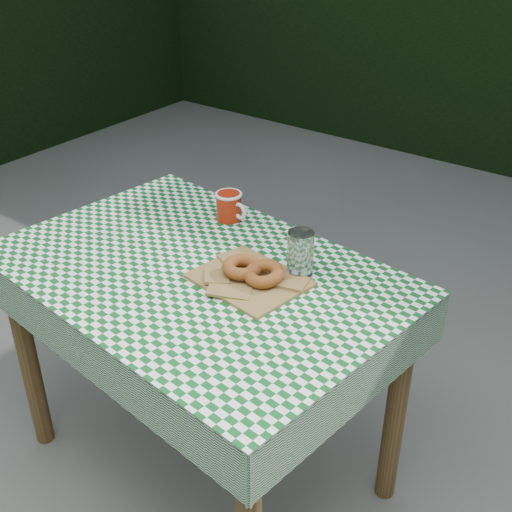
{
  "coord_description": "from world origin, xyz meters",
  "views": [
    {
      "loc": [
        0.97,
        -1.27,
        1.68
      ],
      "look_at": [
        0.06,
        -0.03,
        0.79
      ],
      "focal_mm": 45.54,
      "sensor_mm": 36.0,
      "label": 1
    }
  ],
  "objects_px": {
    "coffee_mug": "(229,206)",
    "drinking_glass": "(300,254)",
    "paper_bag": "(249,279)",
    "table": "(203,376)"
  },
  "relations": [
    {
      "from": "coffee_mug",
      "to": "drinking_glass",
      "type": "xyz_separation_m",
      "value": [
        0.36,
        -0.14,
        0.02
      ]
    },
    {
      "from": "table",
      "to": "paper_bag",
      "type": "xyz_separation_m",
      "value": [
        0.15,
        0.04,
        0.39
      ]
    },
    {
      "from": "paper_bag",
      "to": "coffee_mug",
      "type": "distance_m",
      "value": 0.37
    },
    {
      "from": "coffee_mug",
      "to": "drinking_glass",
      "type": "bearing_deg",
      "value": -12.71
    },
    {
      "from": "paper_bag",
      "to": "coffee_mug",
      "type": "relative_size",
      "value": 1.79
    },
    {
      "from": "table",
      "to": "coffee_mug",
      "type": "height_order",
      "value": "coffee_mug"
    },
    {
      "from": "paper_bag",
      "to": "drinking_glass",
      "type": "height_order",
      "value": "drinking_glass"
    },
    {
      "from": "drinking_glass",
      "to": "paper_bag",
      "type": "bearing_deg",
      "value": -128.41
    },
    {
      "from": "table",
      "to": "paper_bag",
      "type": "bearing_deg",
      "value": 20.9
    },
    {
      "from": "paper_bag",
      "to": "table",
      "type": "bearing_deg",
      "value": -166.17
    }
  ]
}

